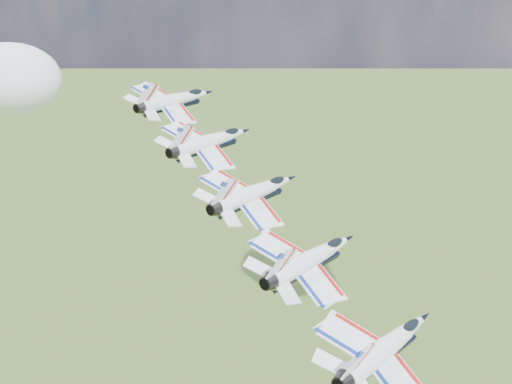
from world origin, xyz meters
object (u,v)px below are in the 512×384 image
at_px(jet_0, 177,99).
at_px(jet_1, 212,141).
at_px(jet_4, 388,346).
at_px(jet_3, 313,258).
at_px(jet_2, 256,192).

bearing_deg(jet_0, jet_1, -23.58).
bearing_deg(jet_4, jet_3, 156.42).
height_order(jet_3, jet_4, jet_3).
bearing_deg(jet_2, jet_1, 156.42).
distance_m(jet_1, jet_4, 37.47).
distance_m(jet_0, jet_4, 49.96).
xyz_separation_m(jet_1, jet_2, (8.80, -8.48, -2.58)).
height_order(jet_0, jet_1, jet_0).
bearing_deg(jet_1, jet_0, 156.42).
distance_m(jet_2, jet_4, 24.98).
bearing_deg(jet_1, jet_2, -23.58).
bearing_deg(jet_0, jet_2, -23.58).
bearing_deg(jet_1, jet_3, -23.58).
height_order(jet_2, jet_3, jet_2).
height_order(jet_0, jet_4, jet_0).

